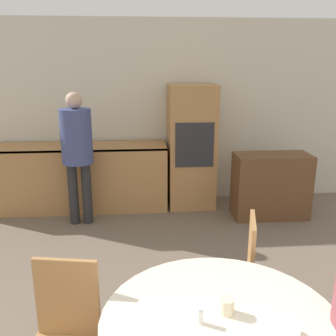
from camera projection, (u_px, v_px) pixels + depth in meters
name	position (u px, v px, depth m)	size (l,w,h in m)	color
wall_back	(152.00, 113.00, 5.42)	(6.40, 0.05, 2.60)	beige
kitchen_counter	(76.00, 176.00, 5.23)	(2.53, 0.60, 0.91)	#AD7A47
oven_unit	(191.00, 147.00, 5.25)	(0.64, 0.59, 1.72)	#AD7A47
sideboard	(271.00, 186.00, 4.96)	(0.98, 0.45, 0.86)	brown
chair_far_left	(64.00, 332.00, 2.14)	(0.46, 0.46, 0.93)	#AD7A47
chair_far_right	(238.00, 270.00, 2.79)	(0.49, 0.49, 0.93)	#AD7A47
person_standing	(77.00, 145.00, 4.58)	(0.38, 0.38, 1.67)	#262628
cup	(227.00, 306.00, 1.94)	(0.08, 0.08, 0.08)	beige
bowl_near	(280.00, 333.00, 1.76)	(0.18, 0.18, 0.05)	white
salt_shaker	(200.00, 316.00, 1.86)	(0.03, 0.03, 0.09)	white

